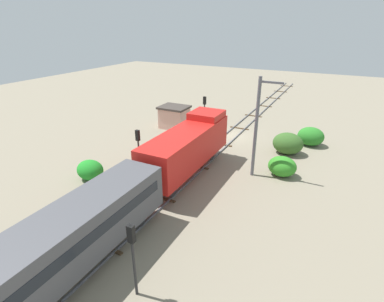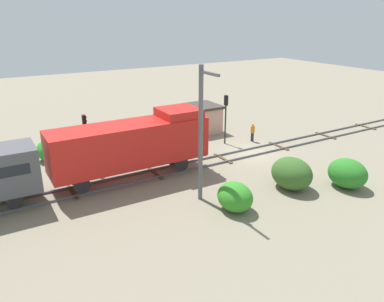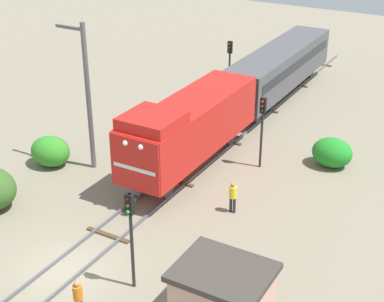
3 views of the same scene
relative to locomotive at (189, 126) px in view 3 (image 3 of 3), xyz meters
The scene contains 13 objects.
ground_plane 11.14m from the locomotive, 90.00° to the right, with size 109.56×109.56×0.00m, color gray.
railway_track 11.12m from the locomotive, 90.00° to the right, with size 2.40×73.04×0.16m.
locomotive is the anchor object (origin of this frame).
passenger_car_leading 13.34m from the locomotive, 90.00° to the left, with size 2.84×14.00×3.66m.
traffic_signal_near 10.67m from the locomotive, 72.55° to the right, with size 0.32×0.34×4.47m.
traffic_signal_mid 4.14m from the locomotive, 34.61° to the left, with size 0.32×0.34×4.30m.
traffic_signal_far 12.82m from the locomotive, 106.31° to the left, with size 0.32×0.34×4.10m.
worker_near_track 13.06m from the locomotive, 79.31° to the right, with size 0.38×0.38×1.70m.
worker_by_signal 5.40m from the locomotive, 34.55° to the right, with size 0.38×0.38×1.70m.
catenary_mast 5.88m from the locomotive, 154.10° to the right, with size 1.94×0.28×8.51m.
relay_hut 13.00m from the locomotive, 54.52° to the right, with size 3.50×2.90×2.74m.
bush_mid 8.32m from the locomotive, 154.56° to the right, with size 2.42×1.98×1.76m, color #338B26.
bush_far 8.53m from the locomotive, 33.08° to the left, with size 2.36×1.93×1.71m, color #208926.
Camera 3 is at (15.04, -15.20, 15.97)m, focal length 55.00 mm.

